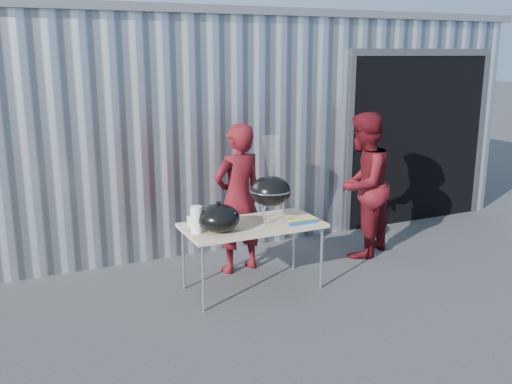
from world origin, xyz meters
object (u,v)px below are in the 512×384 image
person_cook (238,199)px  person_bystander (362,185)px  kettle_grill (271,184)px  folding_table (252,227)px

person_cook → person_bystander: size_ratio=0.96×
kettle_grill → person_cook: bearing=102.7°
person_cook → person_bystander: 1.65m
person_cook → person_bystander: person_bystander is taller
kettle_grill → person_cook: person_cook is taller
folding_table → kettle_grill: kettle_grill is taller
kettle_grill → person_bystander: bearing=15.5°
folding_table → kettle_grill: bearing=-0.9°
folding_table → person_bystander: 1.79m
person_cook → person_bystander: bearing=164.3°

